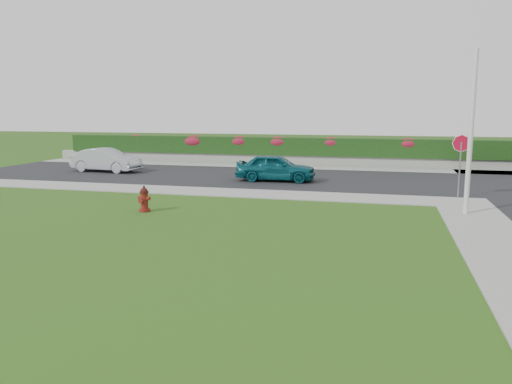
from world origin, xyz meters
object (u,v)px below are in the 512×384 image
(sedan_silver, at_px, (106,160))
(stop_sign, at_px, (461,151))
(sedan_teal, at_px, (276,168))
(utility_pole, at_px, (471,134))
(fire_hydrant, at_px, (144,199))

(sedan_silver, height_order, stop_sign, stop_sign)
(sedan_teal, relative_size, utility_pole, 0.71)
(sedan_silver, bearing_deg, utility_pole, -107.37)
(fire_hydrant, distance_m, utility_pole, 10.92)
(stop_sign, bearing_deg, sedan_teal, -179.84)
(fire_hydrant, relative_size, sedan_teal, 0.23)
(sedan_silver, height_order, utility_pole, utility_pole)
(utility_pole, relative_size, stop_sign, 2.13)
(sedan_teal, bearing_deg, stop_sign, -112.42)
(sedan_silver, distance_m, utility_pole, 19.10)
(fire_hydrant, xyz_separation_m, stop_sign, (10.65, 5.32, 1.42))
(fire_hydrant, height_order, sedan_silver, sedan_silver)
(fire_hydrant, height_order, utility_pole, utility_pole)
(fire_hydrant, xyz_separation_m, sedan_teal, (2.79, 8.14, 0.27))
(fire_hydrant, height_order, sedan_teal, sedan_teal)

